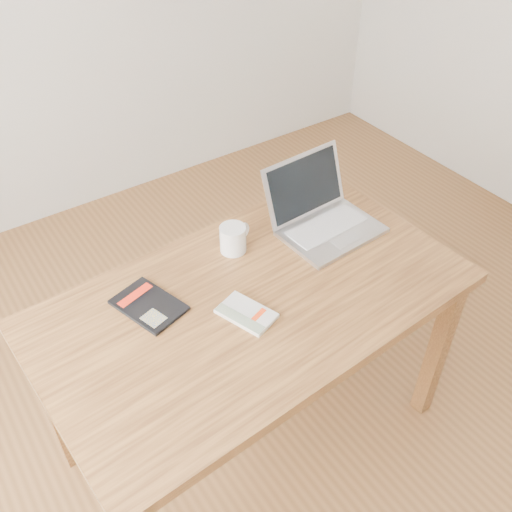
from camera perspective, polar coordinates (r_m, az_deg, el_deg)
room at (r=1.38m, az=6.10°, el=12.32°), size 4.04×4.04×2.70m
desk at (r=1.85m, az=-0.23°, el=-6.05°), size 1.39×0.85×0.75m
white_guidebook at (r=1.72m, az=-0.97°, el=-5.76°), size 0.15×0.20×0.02m
black_guidebook at (r=1.78m, az=-10.69°, el=-4.85°), size 0.20×0.25×0.01m
laptop at (r=2.04m, az=6.61°, el=4.12°), size 0.36×0.33×0.23m
coffee_mug at (r=1.92m, az=-2.26°, el=1.81°), size 0.13×0.09×0.10m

